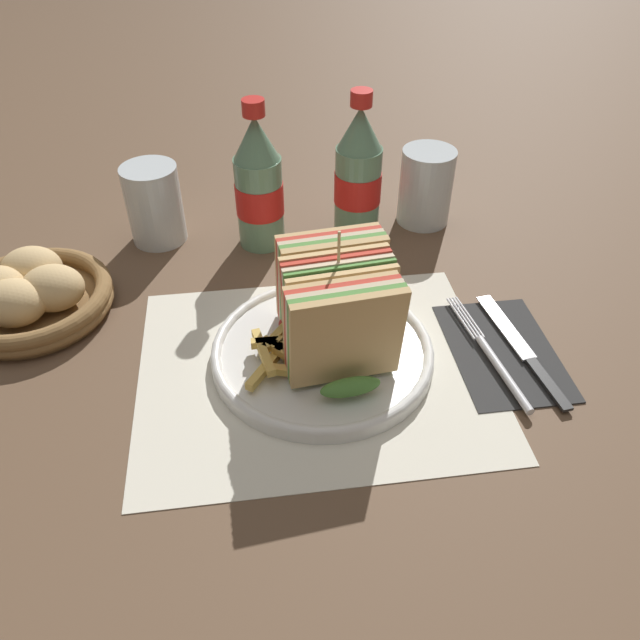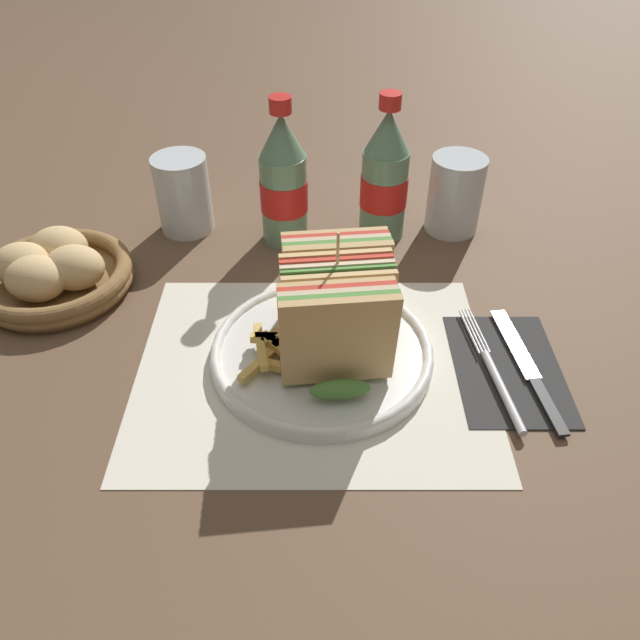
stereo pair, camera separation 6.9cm
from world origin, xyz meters
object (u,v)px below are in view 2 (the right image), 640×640
at_px(plate_main, 320,352).
at_px(club_sandwich, 334,309).
at_px(knife, 526,368).
at_px(glass_far, 182,199).
at_px(fork, 494,377).
at_px(coke_bottle_near, 281,183).
at_px(coke_bottle_far, 382,178).
at_px(glass_near, 453,194).
at_px(bread_basket, 51,274).

distance_m(plate_main, club_sandwich, 0.07).
distance_m(knife, glass_far, 0.52).
relative_size(fork, coke_bottle_near, 0.95).
relative_size(fork, coke_bottle_far, 0.95).
bearing_deg(glass_near, coke_bottle_near, -173.53).
xyz_separation_m(coke_bottle_far, glass_far, (-0.28, 0.02, -0.04)).
xyz_separation_m(knife, coke_bottle_near, (-0.28, 0.27, 0.08)).
distance_m(knife, bread_basket, 0.59).
bearing_deg(fork, coke_bottle_far, 101.51).
bearing_deg(knife, club_sandwich, 167.98).
bearing_deg(plate_main, coke_bottle_near, 101.58).
bearing_deg(plate_main, bread_basket, 159.05).
relative_size(fork, bread_basket, 1.00).
bearing_deg(coke_bottle_far, fork, -71.42).
distance_m(fork, knife, 0.04).
height_order(coke_bottle_near, glass_far, coke_bottle_near).
bearing_deg(glass_far, club_sandwich, -53.28).
bearing_deg(fork, plate_main, 161.34).
distance_m(coke_bottle_far, bread_basket, 0.45).
bearing_deg(glass_far, coke_bottle_far, -3.19).
relative_size(glass_near, glass_far, 1.00).
xyz_separation_m(coke_bottle_far, bread_basket, (-0.43, -0.13, -0.06)).
height_order(plate_main, coke_bottle_far, coke_bottle_far).
relative_size(knife, bread_basket, 1.01).
distance_m(fork, glass_far, 0.50).
xyz_separation_m(club_sandwich, knife, (0.21, -0.02, -0.07)).
bearing_deg(coke_bottle_far, glass_far, 176.81).
bearing_deg(bread_basket, fork, -17.72).
distance_m(fork, bread_basket, 0.55).
height_order(plate_main, coke_bottle_near, coke_bottle_near).
distance_m(fork, glass_near, 0.32).
bearing_deg(plate_main, fork, -11.58).
relative_size(knife, glass_near, 1.77).
relative_size(fork, glass_near, 1.76).
bearing_deg(fork, glass_near, 82.63).
bearing_deg(coke_bottle_far, glass_near, 8.00).
bearing_deg(glass_far, fork, -39.63).
relative_size(coke_bottle_far, bread_basket, 1.06).
distance_m(glass_near, glass_far, 0.39).
bearing_deg(bread_basket, club_sandwich, -20.67).
bearing_deg(glass_near, glass_far, 179.82).
distance_m(club_sandwich, coke_bottle_near, 0.26).
bearing_deg(bread_basket, glass_far, 45.99).
height_order(club_sandwich, glass_far, club_sandwich).
bearing_deg(plate_main, coke_bottle_far, 71.91).
bearing_deg(club_sandwich, coke_bottle_near, 104.64).
bearing_deg(knife, plate_main, 167.34).
distance_m(plate_main, coke_bottle_near, 0.27).
height_order(club_sandwich, fork, club_sandwich).
height_order(club_sandwich, coke_bottle_far, coke_bottle_far).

